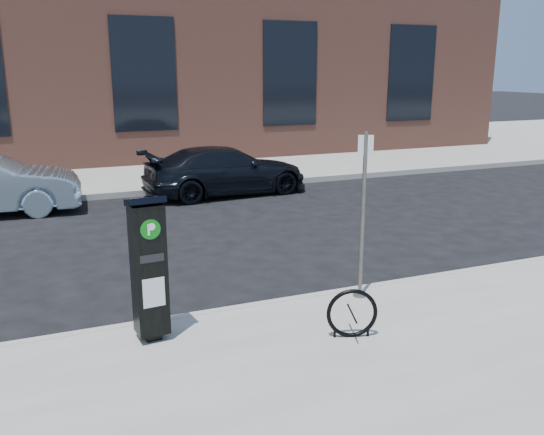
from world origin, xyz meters
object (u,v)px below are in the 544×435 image
parking_kiosk (149,267)px  sign_pole (363,217)px  car_dark (226,171)px  bike_rack (352,314)px

parking_kiosk → sign_pole: bearing=-1.0°
parking_kiosk → sign_pole: 2.90m
car_dark → sign_pole: bearing=171.9°
sign_pole → bike_rack: 1.52m
sign_pole → car_dark: bearing=110.1°
car_dark → parking_kiosk: bearing=152.6°
sign_pole → car_dark: size_ratio=0.53×
sign_pole → car_dark: (0.56, 7.70, -0.65)m
car_dark → bike_rack: bearing=167.7°
sign_pole → bike_rack: size_ratio=3.78×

